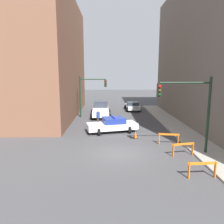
{
  "coord_description": "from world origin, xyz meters",
  "views": [
    {
      "loc": [
        -0.88,
        -14.54,
        5.53
      ],
      "look_at": [
        -0.5,
        6.73,
        1.75
      ],
      "focal_mm": 35.0,
      "sensor_mm": 36.0,
      "label": 1
    }
  ],
  "objects": [
    {
      "name": "traffic_light_far",
      "position": [
        -3.3,
        12.95,
        3.4
      ],
      "size": [
        3.44,
        0.35,
        5.2
      ],
      "color": "black",
      "rests_on": "ground_plane"
    },
    {
      "name": "sidewalk_right",
      "position": [
        6.2,
        0.0,
        0.06
      ],
      "size": [
        2.4,
        44.0,
        0.12
      ],
      "color": "#9E998E",
      "rests_on": "ground_plane"
    },
    {
      "name": "white_truck",
      "position": [
        -1.84,
        13.39,
        0.91
      ],
      "size": [
        2.74,
        5.45,
        1.9
      ],
      "rotation": [
        0.0,
        0.0,
        0.03
      ],
      "color": "silver",
      "rests_on": "ground_plane"
    },
    {
      "name": "building_corner_left",
      "position": [
        -12.0,
        14.0,
        7.37
      ],
      "size": [
        14.0,
        20.0,
        14.74
      ],
      "color": "brown",
      "rests_on": "ground_plane"
    },
    {
      "name": "barrier_mid",
      "position": [
        4.17,
        -0.55,
        0.62
      ],
      "size": [
        1.58,
        0.45,
        0.9
      ],
      "rotation": [
        0.0,
        0.0,
        0.2
      ],
      "color": "orange",
      "rests_on": "ground_plane"
    },
    {
      "name": "barrier_back",
      "position": [
        3.86,
        1.83,
        0.62
      ],
      "size": [
        1.59,
        0.38,
        0.9
      ],
      "rotation": [
        0.0,
        0.0,
        -0.15
      ],
      "color": "orange",
      "rests_on": "ground_plane"
    },
    {
      "name": "traffic_light_near",
      "position": [
        4.73,
        -0.18,
        3.53
      ],
      "size": [
        3.64,
        0.35,
        5.2
      ],
      "color": "black",
      "rests_on": "sidewalk_right"
    },
    {
      "name": "barrier_front",
      "position": [
        4.11,
        -3.74,
        0.62
      ],
      "size": [
        1.6,
        0.23,
        0.9
      ],
      "rotation": [
        0.0,
        0.0,
        0.05
      ],
      "color": "orange",
      "rests_on": "ground_plane"
    },
    {
      "name": "police_car",
      "position": [
        -0.48,
        5.64,
        0.72
      ],
      "size": [
        5.01,
        3.04,
        1.52
      ],
      "rotation": [
        0.0,
        0.0,
        1.81
      ],
      "color": "white",
      "rests_on": "ground_plane"
    },
    {
      "name": "traffic_cone",
      "position": [
        1.47,
        3.57,
        0.32
      ],
      "size": [
        0.36,
        0.36,
        0.66
      ],
      "color": "black",
      "rests_on": "ground_plane"
    },
    {
      "name": "ground_plane",
      "position": [
        0.0,
        0.0,
        0.0
      ],
      "size": [
        120.0,
        120.0,
        0.0
      ],
      "primitive_type": "plane",
      "color": "#424244"
    },
    {
      "name": "pedestrian_crossing",
      "position": [
        -1.96,
        8.32,
        0.86
      ],
      "size": [
        0.43,
        0.43,
        1.66
      ],
      "rotation": [
        0.0,
        0.0,
        4.93
      ],
      "color": "#382D23",
      "rests_on": "ground_plane"
    },
    {
      "name": "parked_car_near",
      "position": [
        2.8,
        17.96,
        0.67
      ],
      "size": [
        2.34,
        4.34,
        1.31
      ],
      "rotation": [
        0.0,
        0.0,
        0.02
      ],
      "color": "silver",
      "rests_on": "ground_plane"
    }
  ]
}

